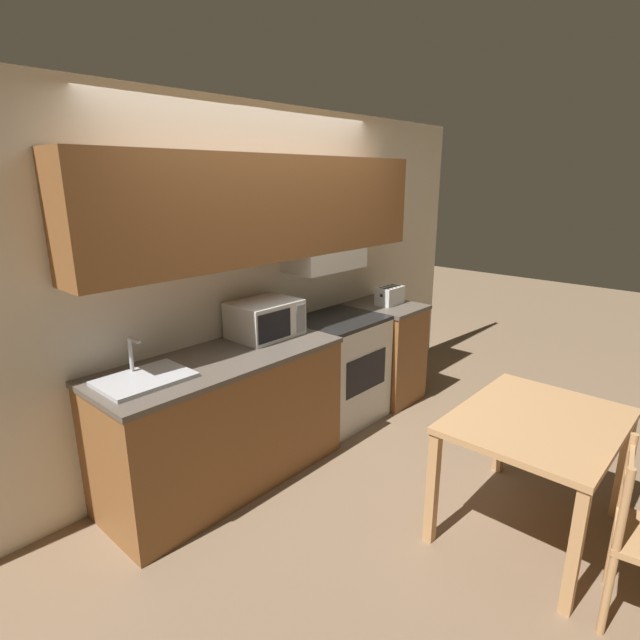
{
  "coord_description": "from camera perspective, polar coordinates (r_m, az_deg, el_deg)",
  "views": [
    {
      "loc": [
        -2.47,
        -2.84,
        2.04
      ],
      "look_at": [
        0.05,
        -0.58,
        1.06
      ],
      "focal_mm": 28.0,
      "sensor_mm": 36.0,
      "label": 1
    }
  ],
  "objects": [
    {
      "name": "lower_counter_main",
      "position": [
        3.49,
        -10.89,
        -11.15
      ],
      "size": [
        1.69,
        0.67,
        0.91
      ],
      "color": "brown",
      "rests_on": "ground_plane"
    },
    {
      "name": "toaster",
      "position": [
        4.6,
        7.98,
        2.81
      ],
      "size": [
        0.27,
        0.16,
        0.16
      ],
      "color": "silver",
      "rests_on": "lower_counter_right_stub"
    },
    {
      "name": "stove_range",
      "position": [
        4.27,
        2.02,
        -5.65
      ],
      "size": [
        0.73,
        0.61,
        0.91
      ],
      "color": "silver",
      "rests_on": "ground_plane"
    },
    {
      "name": "wall_back",
      "position": [
        3.76,
        -6.17,
        8.47
      ],
      "size": [
        5.35,
        0.38,
        2.55
      ],
      "color": "silver",
      "rests_on": "ground_plane"
    },
    {
      "name": "microwave",
      "position": [
        3.65,
        -6.3,
        0.14
      ],
      "size": [
        0.49,
        0.38,
        0.26
      ],
      "color": "silver",
      "rests_on": "lower_counter_main"
    },
    {
      "name": "sink_basin",
      "position": [
        3.04,
        -19.42,
        -6.3
      ],
      "size": [
        0.5,
        0.36,
        0.24
      ],
      "color": "#B7BABF",
      "rests_on": "lower_counter_main"
    },
    {
      "name": "ground_plane",
      "position": [
        4.28,
        -6.34,
        -12.4
      ],
      "size": [
        16.0,
        16.0,
        0.0
      ],
      "primitive_type": "plane",
      "color": "#7F664C"
    },
    {
      "name": "dining_table",
      "position": [
        3.16,
        23.54,
        -11.81
      ],
      "size": [
        1.04,
        0.82,
        0.73
      ],
      "color": "tan",
      "rests_on": "ground_plane"
    },
    {
      "name": "lower_counter_right_stub",
      "position": [
        4.73,
        7.22,
        -3.54
      ],
      "size": [
        0.54,
        0.67,
        0.91
      ],
      "color": "brown",
      "rests_on": "ground_plane"
    }
  ]
}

